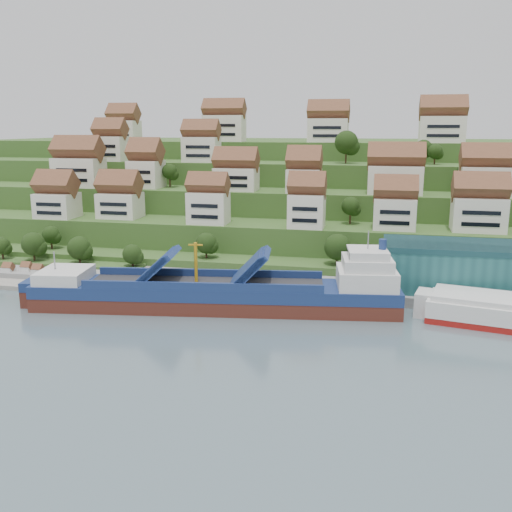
# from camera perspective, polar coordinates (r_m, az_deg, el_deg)

# --- Properties ---
(ground) EXTENTS (300.00, 300.00, 0.00)m
(ground) POSITION_cam_1_polar(r_m,az_deg,el_deg) (114.88, 1.31, -5.56)
(ground) COLOR slate
(ground) RESTS_ON ground
(quay) EXTENTS (180.00, 14.00, 2.20)m
(quay) POSITION_cam_1_polar(r_m,az_deg,el_deg) (126.94, 11.56, -3.50)
(quay) COLOR gray
(quay) RESTS_ON ground
(pebble_beach) EXTENTS (45.00, 20.00, 1.00)m
(pebble_beach) POSITION_cam_1_polar(r_m,az_deg,el_deg) (147.20, -20.46, -2.04)
(pebble_beach) COLOR gray
(pebble_beach) RESTS_ON ground
(hillside) EXTENTS (260.00, 128.00, 31.00)m
(hillside) POSITION_cam_1_polar(r_m,az_deg,el_deg) (213.10, 6.76, 5.87)
(hillside) COLOR #2D4C1E
(hillside) RESTS_ON ground
(hillside_village) EXTENTS (153.57, 62.77, 28.91)m
(hillside_village) POSITION_cam_1_polar(r_m,az_deg,el_deg) (168.78, 5.24, 8.62)
(hillside_village) COLOR white
(hillside_village) RESTS_ON ground
(hillside_trees) EXTENTS (144.20, 62.44, 31.62)m
(hillside_trees) POSITION_cam_1_polar(r_m,az_deg,el_deg) (154.72, 2.12, 5.61)
(hillside_trees) COLOR #213B13
(hillside_trees) RESTS_ON ground
(flagpole) EXTENTS (1.28, 0.16, 8.00)m
(flagpole) POSITION_cam_1_polar(r_m,az_deg,el_deg) (120.64, 10.73, -1.48)
(flagpole) COLOR gray
(flagpole) RESTS_ON quay
(beach_huts) EXTENTS (14.40, 3.70, 2.20)m
(beach_huts) POSITION_cam_1_polar(r_m,az_deg,el_deg) (146.90, -21.43, -1.50)
(beach_huts) COLOR white
(beach_huts) RESTS_ON pebble_beach
(cargo_ship) EXTENTS (74.49, 21.70, 16.27)m
(cargo_ship) POSITION_cam_1_polar(r_m,az_deg,el_deg) (115.67, -3.10, -3.81)
(cargo_ship) COLOR #522219
(cargo_ship) RESTS_ON ground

